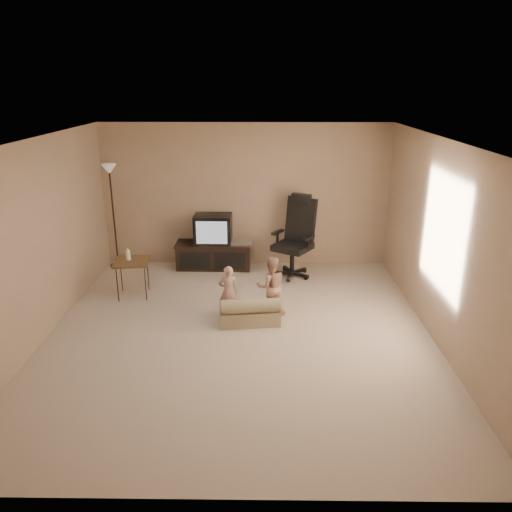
{
  "coord_description": "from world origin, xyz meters",
  "views": [
    {
      "loc": [
        0.29,
        -5.85,
        3.14
      ],
      "look_at": [
        0.21,
        0.6,
        0.88
      ],
      "focal_mm": 35.0,
      "sensor_mm": 36.0,
      "label": 1
    }
  ],
  "objects": [
    {
      "name": "toddler_right",
      "position": [
        0.42,
        0.61,
        0.43
      ],
      "size": [
        0.46,
        0.3,
        0.87
      ],
      "primitive_type": "imported",
      "rotation": [
        0.0,
        0.0,
        3.32
      ],
      "color": "tan",
      "rests_on": "floor"
    },
    {
      "name": "toddler_left",
      "position": [
        -0.17,
        0.52,
        0.38
      ],
      "size": [
        0.28,
        0.2,
        0.76
      ],
      "primitive_type": "imported",
      "rotation": [
        0.0,
        0.0,
        3.14
      ],
      "color": "tan",
      "rests_on": "floor"
    },
    {
      "name": "tv_stand",
      "position": [
        -0.56,
        2.49,
        0.4
      ],
      "size": [
        1.35,
        0.51,
        0.96
      ],
      "rotation": [
        0.0,
        0.0,
        -0.01
      ],
      "color": "black",
      "rests_on": "floor"
    },
    {
      "name": "office_chair",
      "position": [
        0.85,
        2.16,
        0.5
      ],
      "size": [
        0.88,
        0.89,
        1.38
      ],
      "rotation": [
        0.0,
        0.0,
        -0.58
      ],
      "color": "black",
      "rests_on": "floor"
    },
    {
      "name": "side_table",
      "position": [
        -1.7,
        1.24,
        0.55
      ],
      "size": [
        0.58,
        0.58,
        0.77
      ],
      "rotation": [
        0.0,
        0.0,
        0.13
      ],
      "color": "brown",
      "rests_on": "floor"
    },
    {
      "name": "child_sofa",
      "position": [
        0.13,
        0.33,
        0.16
      ],
      "size": [
        0.86,
        0.55,
        0.4
      ],
      "rotation": [
        0.0,
        0.0,
        0.12
      ],
      "color": "tan",
      "rests_on": "floor"
    },
    {
      "name": "floor_lamp",
      "position": [
        -2.3,
        2.55,
        1.33
      ],
      "size": [
        0.28,
        0.28,
        1.82
      ],
      "color": "black",
      "rests_on": "floor"
    },
    {
      "name": "floor",
      "position": [
        0.0,
        0.0,
        0.0
      ],
      "size": [
        5.5,
        5.5,
        0.0
      ],
      "primitive_type": "plane",
      "color": "beige",
      "rests_on": "ground"
    },
    {
      "name": "room_shell",
      "position": [
        0.0,
        0.0,
        1.52
      ],
      "size": [
        5.5,
        5.5,
        5.5
      ],
      "color": "white",
      "rests_on": "floor"
    }
  ]
}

